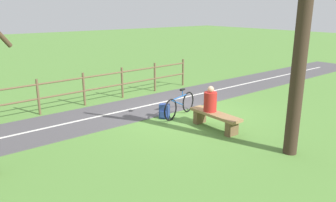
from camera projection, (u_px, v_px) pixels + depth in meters
The scene contains 9 objects.
ground_plane at pixel (186, 115), 10.82m from camera, with size 80.00×80.00×0.00m, color #548438.
paved_path at pixel (48, 128), 9.60m from camera, with size 2.39×36.00×0.02m, color #4C494C.
path_centre_line at pixel (48, 128), 9.60m from camera, with size 0.10×32.00×0.00m, color silver.
bench at pixel (215, 118), 9.48m from camera, with size 1.71×0.44×0.48m.
person_seated at pixel (210, 101), 9.52m from camera, with size 0.38×0.38×0.75m.
bicycle at pixel (180, 105), 10.60m from camera, with size 0.60×1.68×0.87m.
backpack at pixel (164, 111), 10.41m from camera, with size 0.36×0.35×0.46m.
fence_roadside at pixel (104, 83), 12.18m from camera, with size 0.54×8.12×1.18m.
tree_far_left at pixel (301, 56), 7.34m from camera, with size 1.23×1.25×5.36m.
Camera 1 is at (-7.77, 6.77, 3.37)m, focal length 35.45 mm.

